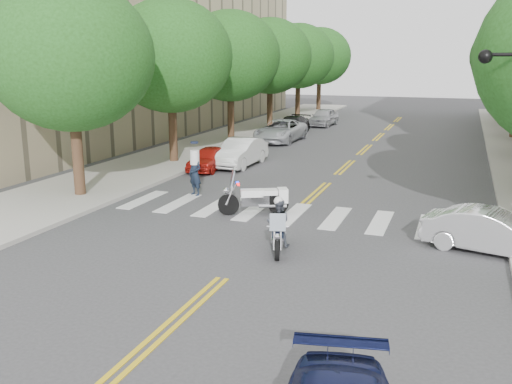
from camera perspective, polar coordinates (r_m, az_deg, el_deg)
The scene contains 19 objects.
ground at distance 14.82m, azimuth -3.36°, elevation -8.64°, with size 140.00×140.00×0.00m, color #38383A.
sidewalk_left at distance 38.09m, azimuth -3.48°, elevation 5.14°, with size 5.00×60.00×0.15m, color #9E9991.
tree_l_0 at distance 23.44m, azimuth -18.07°, elevation 12.78°, with size 6.40×6.40×8.45m.
tree_l_1 at distance 30.18m, azimuth -8.55°, elevation 13.28°, with size 6.40×6.40×8.45m.
tree_l_2 at distance 37.42m, azimuth -2.59°, elevation 13.42°, with size 6.40×6.40×8.45m.
tree_l_3 at distance 44.92m, azimuth 1.42°, elevation 13.43°, with size 6.40×6.40×8.45m.
tree_l_4 at distance 52.57m, azimuth 4.27°, elevation 13.40°, with size 6.40×6.40×8.45m.
tree_l_5 at distance 60.31m, azimuth 6.39°, elevation 13.35°, with size 6.40×6.40×8.45m.
tree_r_4 at distance 50.70m, azimuth 24.26°, elevation 12.28°, with size 6.40×6.40×8.45m.
tree_r_5 at distance 58.69m, azimuth 23.73°, elevation 12.33°, with size 6.40×6.40×8.45m.
motorcycle_police at distance 16.59m, azimuth 2.25°, elevation -3.48°, with size 0.86×2.00×1.65m.
motorcycle_parked at distance 20.49m, azimuth 0.37°, elevation -0.65°, with size 2.40×1.41×1.65m.
officer_standing at distance 23.30m, azimuth -6.11°, elevation 1.81°, with size 0.65×0.43×1.79m, color black.
convertible at distance 17.82m, azimuth 22.43°, elevation -3.68°, with size 1.33×3.82×1.26m, color silver.
parked_car_a at distance 28.61m, azimuth -4.74°, elevation 3.38°, with size 1.38×3.44×1.17m, color #AE1A12.
parked_car_b at distance 29.52m, azimuth -1.58°, elevation 3.98°, with size 1.51×4.32×1.42m, color white.
parked_car_c at distance 38.14m, azimuth 2.47°, elevation 6.14°, with size 2.40×5.21×1.45m, color #B2B4BB.
parked_car_d at distance 42.23m, azimuth 3.60°, elevation 6.71°, with size 1.77×4.36×1.26m, color black.
parked_car_e at distance 47.23m, azimuth 6.79°, elevation 7.45°, with size 1.68×4.17×1.42m, color #A3A3A8.
Camera 1 is at (5.47, -12.59, 5.56)m, focal length 40.00 mm.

